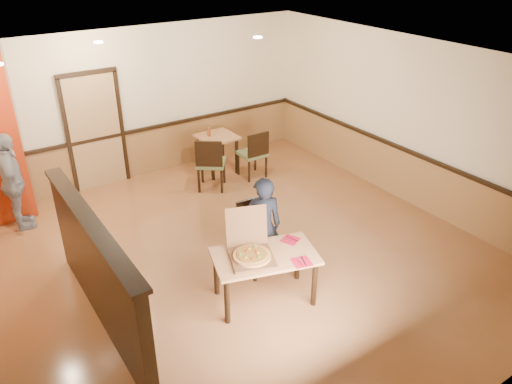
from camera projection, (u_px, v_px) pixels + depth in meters
floor at (235, 259)px, 7.29m from camera, size 7.00×7.00×0.00m
ceiling at (231, 67)px, 5.99m from camera, size 7.00×7.00×0.00m
wall_back at (135, 105)px, 9.22m from camera, size 7.00×0.00×7.00m
wall_right at (411, 123)px, 8.36m from camera, size 0.00×7.00×7.00m
wainscot_back at (141, 153)px, 9.64m from camera, size 7.00×0.04×0.90m
chair_rail_back at (138, 130)px, 9.40m from camera, size 7.00×0.06×0.06m
wainscot_right at (402, 174)px, 8.79m from camera, size 0.04×7.00×0.90m
chair_rail_right at (405, 150)px, 8.56m from camera, size 0.06×7.00×0.06m
back_door at (95, 132)px, 8.96m from camera, size 0.90×0.06×2.10m
booth_partition at (97, 270)px, 5.81m from camera, size 0.20×3.10×1.44m
spot_b at (98, 42)px, 7.45m from camera, size 0.14×0.14×0.02m
spot_c at (258, 37)px, 7.80m from camera, size 0.14×0.14×0.02m
main_table at (265, 262)px, 6.23m from camera, size 1.44×1.08×0.69m
diner_chair at (258, 232)px, 6.89m from camera, size 0.53×0.53×1.02m
side_chair_left at (210, 162)px, 9.01m from camera, size 0.70×0.70×1.01m
side_chair_right at (254, 152)px, 9.48m from camera, size 0.48×0.48×0.95m
side_table at (217, 144)px, 9.69m from camera, size 0.71×0.71×0.75m
diner at (262, 227)px, 6.68m from camera, size 0.62×0.51×1.46m
passerby at (13, 183)px, 7.71m from camera, size 0.48×0.97×1.60m
pizza_box at (251, 252)px, 6.10m from camera, size 0.71×0.76×0.55m
pizza at (252, 256)px, 6.06m from camera, size 0.55×0.55×0.03m
napkin_near at (302, 262)px, 6.04m from camera, size 0.27×0.27×0.01m
napkin_far at (290, 240)px, 6.47m from camera, size 0.28×0.28×0.01m
condiment at (209, 132)px, 9.57m from camera, size 0.07×0.07×0.16m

